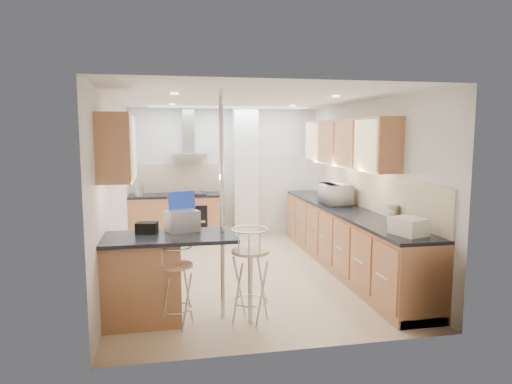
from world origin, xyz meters
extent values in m
plane|color=#D6B68E|center=(0.00, 0.00, 0.00)|extent=(4.80, 4.80, 0.00)
cube|color=silver|center=(0.00, 2.40, 1.25)|extent=(3.60, 0.04, 2.50)
cube|color=silver|center=(0.00, -2.40, 1.25)|extent=(3.60, 0.04, 2.50)
cube|color=silver|center=(-1.80, 0.00, 1.25)|extent=(0.04, 4.80, 2.50)
cube|color=silver|center=(1.80, 0.00, 1.25)|extent=(0.04, 4.80, 2.50)
cube|color=white|center=(0.00, 0.00, 2.50)|extent=(3.60, 4.80, 0.02)
cube|color=#B17147|center=(1.63, 0.40, 1.88)|extent=(0.34, 3.00, 0.72)
cube|color=#B17147|center=(-1.63, -1.35, 1.88)|extent=(0.34, 0.62, 0.72)
cube|color=#EFDFC9|center=(1.79, 0.00, 1.18)|extent=(0.03, 4.40, 0.56)
cube|color=#EFDFC9|center=(-0.95, 2.38, 1.18)|extent=(1.70, 0.03, 0.56)
cube|color=white|center=(0.35, 2.20, 1.25)|extent=(0.45, 0.40, 2.50)
cube|color=#ACAFB0|center=(-0.70, 2.15, 1.62)|extent=(0.62, 0.48, 0.08)
cube|color=#ACAFB0|center=(-0.70, 2.29, 2.06)|extent=(0.22, 0.20, 0.88)
cylinder|color=silver|center=(-0.53, -1.45, 1.25)|extent=(0.05, 0.05, 2.50)
cube|color=black|center=(-0.70, 1.79, 0.45)|extent=(0.58, 0.02, 0.58)
cube|color=black|center=(-0.70, 2.10, 0.93)|extent=(0.58, 0.50, 0.02)
cube|color=#CDB77B|center=(0.00, 1.80, 2.48)|extent=(2.80, 0.35, 0.02)
cube|color=#B17147|center=(1.50, 0.00, 0.44)|extent=(0.60, 4.40, 0.88)
cube|color=black|center=(1.50, 0.00, 0.90)|extent=(0.63, 4.40, 0.04)
cube|color=#B17147|center=(-0.95, 2.10, 0.44)|extent=(1.70, 0.60, 0.88)
cube|color=black|center=(-0.95, 2.10, 0.90)|extent=(1.70, 0.63, 0.04)
cube|color=#B17147|center=(-1.12, -1.45, 0.45)|extent=(1.35, 0.62, 0.90)
cube|color=black|center=(-1.12, -1.45, 0.92)|extent=(1.47, 0.72, 0.04)
imported|color=white|center=(1.49, 0.40, 1.08)|extent=(0.40, 0.59, 0.32)
cube|color=#97999E|center=(-0.95, -1.25, 1.06)|extent=(0.40, 0.35, 0.23)
cube|color=black|center=(-1.34, -1.29, 1.00)|extent=(0.25, 0.20, 0.12)
cylinder|color=white|center=(1.60, 1.07, 1.01)|extent=(0.15, 0.15, 0.19)
cylinder|color=white|center=(1.59, 0.94, 1.00)|extent=(0.14, 0.14, 0.15)
cylinder|color=#C0B49A|center=(1.69, -1.06, 1.03)|extent=(0.18, 0.18, 0.21)
cylinder|color=white|center=(1.62, -1.16, 0.99)|extent=(0.13, 0.13, 0.14)
cube|color=white|center=(1.49, -1.83, 1.01)|extent=(0.38, 0.43, 0.19)
cylinder|color=#ACAFB0|center=(-1.60, 1.93, 1.03)|extent=(0.16, 0.16, 0.22)
camera|label=1|loc=(-1.11, -6.33, 2.03)|focal=32.00mm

